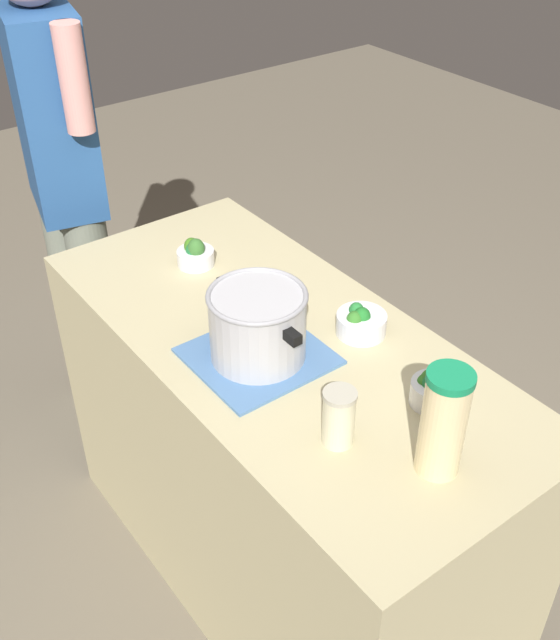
{
  "coord_description": "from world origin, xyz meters",
  "views": [
    {
      "loc": [
        -1.18,
        0.88,
        2.01
      ],
      "look_at": [
        0.0,
        0.0,
        0.95
      ],
      "focal_mm": 42.8,
      "sensor_mm": 36.0,
      "label": 1
    }
  ],
  "objects_px": {
    "broccoli_bowl_front": "(432,389)",
    "mason_jar": "(339,417)",
    "broccoli_bowl_back": "(361,322)",
    "person_cook": "(66,185)",
    "broccoli_bowl_center": "(195,254)",
    "cooking_pot": "(258,324)",
    "lemonade_pitcher": "(443,422)"
  },
  "relations": [
    {
      "from": "broccoli_bowl_front",
      "to": "mason_jar",
      "type": "bearing_deg",
      "value": 82.56
    },
    {
      "from": "broccoli_bowl_back",
      "to": "person_cook",
      "type": "height_order",
      "value": "person_cook"
    },
    {
      "from": "broccoli_bowl_back",
      "to": "mason_jar",
      "type": "bearing_deg",
      "value": 131.33
    },
    {
      "from": "mason_jar",
      "to": "broccoli_bowl_center",
      "type": "relative_size",
      "value": 1.26
    },
    {
      "from": "cooking_pot",
      "to": "broccoli_bowl_center",
      "type": "height_order",
      "value": "cooking_pot"
    },
    {
      "from": "broccoli_bowl_center",
      "to": "broccoli_bowl_back",
      "type": "distance_m",
      "value": 0.54
    },
    {
      "from": "cooking_pot",
      "to": "person_cook",
      "type": "bearing_deg",
      "value": 0.0
    },
    {
      "from": "lemonade_pitcher",
      "to": "mason_jar",
      "type": "relative_size",
      "value": 1.83
    },
    {
      "from": "broccoli_bowl_back",
      "to": "broccoli_bowl_front",
      "type": "bearing_deg",
      "value": 170.94
    },
    {
      "from": "cooking_pot",
      "to": "lemonade_pitcher",
      "type": "height_order",
      "value": "lemonade_pitcher"
    },
    {
      "from": "lemonade_pitcher",
      "to": "broccoli_bowl_front",
      "type": "distance_m",
      "value": 0.21
    },
    {
      "from": "broccoli_bowl_center",
      "to": "broccoli_bowl_back",
      "type": "xyz_separation_m",
      "value": [
        -0.51,
        -0.15,
        -0.0
      ]
    },
    {
      "from": "mason_jar",
      "to": "person_cook",
      "type": "relative_size",
      "value": 0.08
    },
    {
      "from": "broccoli_bowl_back",
      "to": "person_cook",
      "type": "xyz_separation_m",
      "value": [
        1.14,
        0.26,
        -0.0
      ]
    },
    {
      "from": "broccoli_bowl_front",
      "to": "broccoli_bowl_back",
      "type": "distance_m",
      "value": 0.28
    },
    {
      "from": "broccoli_bowl_center",
      "to": "person_cook",
      "type": "height_order",
      "value": "person_cook"
    },
    {
      "from": "cooking_pot",
      "to": "broccoli_bowl_back",
      "type": "relative_size",
      "value": 2.43
    },
    {
      "from": "broccoli_bowl_front",
      "to": "broccoli_bowl_center",
      "type": "bearing_deg",
      "value": 7.69
    },
    {
      "from": "cooking_pot",
      "to": "broccoli_bowl_center",
      "type": "distance_m",
      "value": 0.46
    },
    {
      "from": "cooking_pot",
      "to": "broccoli_bowl_front",
      "type": "xyz_separation_m",
      "value": [
        -0.35,
        -0.21,
        -0.06
      ]
    },
    {
      "from": "mason_jar",
      "to": "broccoli_bowl_back",
      "type": "relative_size",
      "value": 1.06
    },
    {
      "from": "lemonade_pitcher",
      "to": "broccoli_bowl_front",
      "type": "bearing_deg",
      "value": -42.85
    },
    {
      "from": "broccoli_bowl_front",
      "to": "broccoli_bowl_center",
      "type": "distance_m",
      "value": 0.8
    },
    {
      "from": "broccoli_bowl_front",
      "to": "broccoli_bowl_back",
      "type": "height_order",
      "value": "broccoli_bowl_front"
    },
    {
      "from": "mason_jar",
      "to": "broccoli_bowl_center",
      "type": "distance_m",
      "value": 0.78
    },
    {
      "from": "broccoli_bowl_front",
      "to": "person_cook",
      "type": "distance_m",
      "value": 1.44
    },
    {
      "from": "lemonade_pitcher",
      "to": "person_cook",
      "type": "height_order",
      "value": "person_cook"
    },
    {
      "from": "mason_jar",
      "to": "broccoli_bowl_back",
      "type": "distance_m",
      "value": 0.38
    },
    {
      "from": "lemonade_pitcher",
      "to": "person_cook",
      "type": "distance_m",
      "value": 1.57
    },
    {
      "from": "cooking_pot",
      "to": "broccoli_bowl_back",
      "type": "distance_m",
      "value": 0.27
    },
    {
      "from": "cooking_pot",
      "to": "lemonade_pitcher",
      "type": "distance_m",
      "value": 0.5
    },
    {
      "from": "cooking_pot",
      "to": "mason_jar",
      "type": "height_order",
      "value": "cooking_pot"
    }
  ]
}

